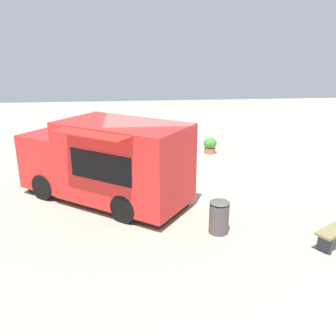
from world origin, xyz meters
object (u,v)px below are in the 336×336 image
at_px(planter_flowering_near, 210,145).
at_px(planter_flowering_far, 152,143).
at_px(food_truck, 107,164).
at_px(trash_bin, 219,216).

xyz_separation_m(planter_flowering_near, planter_flowering_far, (0.92, 2.46, -0.07)).
xyz_separation_m(food_truck, planter_flowering_near, (4.67, -4.15, -0.81)).
bearing_deg(planter_flowering_near, trash_bin, 169.69).
relative_size(planter_flowering_near, trash_bin, 0.80).
distance_m(planter_flowering_near, trash_bin, 7.10).
relative_size(planter_flowering_near, planter_flowering_far, 1.19).
relative_size(planter_flowering_far, trash_bin, 0.67).
relative_size(food_truck, trash_bin, 6.16).
height_order(food_truck, planter_flowering_far, food_truck).
xyz_separation_m(planter_flowering_near, trash_bin, (-6.98, 1.27, 0.08)).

